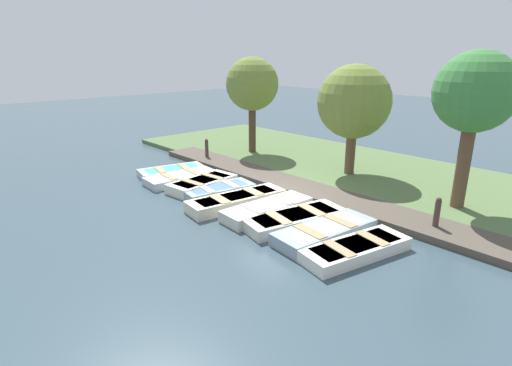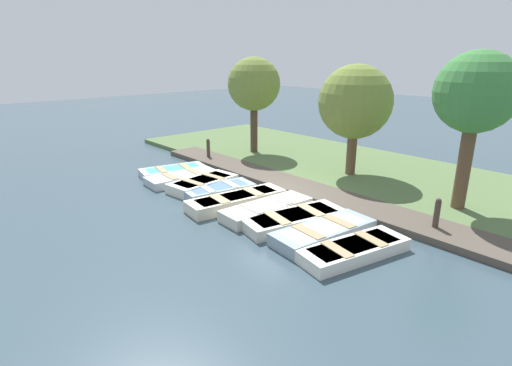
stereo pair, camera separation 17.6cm
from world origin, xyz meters
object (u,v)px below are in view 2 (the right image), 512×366
object	(u,v)px
rowboat_8	(354,250)
park_tree_center	(476,95)
rowboat_2	(203,183)
mooring_post_near	(208,150)
park_tree_far_left	(254,85)
rowboat_0	(173,171)
rowboat_5	(267,209)
mooring_post_far	(436,216)
rowboat_1	(182,177)
park_tree_left	(355,103)
rowboat_4	(237,200)
rowboat_3	(219,190)
rowboat_6	(294,219)
rowboat_7	(324,232)

from	to	relation	value
rowboat_8	park_tree_center	bearing A→B (deg)	-174.07
rowboat_8	rowboat_2	bearing A→B (deg)	-79.80
mooring_post_near	park_tree_far_left	distance (m)	3.92
rowboat_0	rowboat_5	xyz separation A→B (m)	(0.11, 6.06, 0.03)
mooring_post_far	park_tree_center	size ratio (longest dim) A/B	0.21
mooring_post_near	rowboat_1	bearing A→B (deg)	36.17
park_tree_left	park_tree_center	xyz separation A→B (m)	(0.62, 4.70, 0.67)
rowboat_8	mooring_post_far	bearing A→B (deg)	176.76
park_tree_center	rowboat_4	bearing A→B (deg)	-46.98
park_tree_left	park_tree_center	size ratio (longest dim) A/B	0.90
rowboat_3	mooring_post_far	distance (m)	7.44
rowboat_6	mooring_post_far	world-z (taller)	mooring_post_far
rowboat_5	park_tree_far_left	world-z (taller)	park_tree_far_left
rowboat_0	mooring_post_near	distance (m)	2.71
park_tree_far_left	park_tree_center	distance (m)	10.43
rowboat_3	park_tree_center	size ratio (longest dim) A/B	0.54
mooring_post_near	rowboat_3	bearing A→B (deg)	58.78
rowboat_5	rowboat_8	xyz separation A→B (m)	(0.25, 3.56, -0.02)
rowboat_1	park_tree_far_left	distance (m)	6.35
rowboat_2	rowboat_5	world-z (taller)	rowboat_2
mooring_post_far	park_tree_left	xyz separation A→B (m)	(-2.77, -4.94, 2.61)
rowboat_5	rowboat_8	distance (m)	3.57
rowboat_6	rowboat_8	bearing A→B (deg)	95.07
rowboat_7	park_tree_far_left	world-z (taller)	park_tree_far_left
rowboat_7	park_tree_center	xyz separation A→B (m)	(-4.78, 1.74, 3.66)
rowboat_1	park_tree_center	size ratio (longest dim) A/B	0.58
rowboat_1	mooring_post_near	world-z (taller)	mooring_post_near
rowboat_7	mooring_post_far	xyz separation A→B (m)	(-2.63, 1.98, 0.37)
rowboat_4	mooring_post_far	bearing A→B (deg)	124.98
rowboat_3	rowboat_7	size ratio (longest dim) A/B	0.84
rowboat_7	park_tree_center	bearing A→B (deg)	166.38
rowboat_2	park_tree_left	distance (m)	6.88
rowboat_5	rowboat_3	bearing A→B (deg)	-86.41
rowboat_5	rowboat_8	bearing A→B (deg)	89.04
rowboat_6	mooring_post_near	world-z (taller)	mooring_post_near
park_tree_left	park_tree_center	distance (m)	4.78
rowboat_6	mooring_post_near	xyz separation A→B (m)	(-2.55, -8.11, 0.38)
rowboat_7	rowboat_1	bearing A→B (deg)	-82.67
rowboat_1	mooring_post_near	xyz separation A→B (m)	(-2.76, -2.02, 0.39)
rowboat_6	park_tree_center	bearing A→B (deg)	160.50
mooring_post_near	mooring_post_far	distance (m)	11.32
rowboat_6	rowboat_8	size ratio (longest dim) A/B	1.08
rowboat_1	rowboat_3	size ratio (longest dim) A/B	1.08
rowboat_3	park_tree_left	distance (m)	6.51
rowboat_4	rowboat_7	world-z (taller)	rowboat_4
mooring_post_far	rowboat_1	bearing A→B (deg)	-73.48
rowboat_6	mooring_post_far	bearing A→B (deg)	141.25
rowboat_0	rowboat_4	distance (m)	4.80
rowboat_6	park_tree_left	size ratio (longest dim) A/B	0.75
rowboat_7	rowboat_8	size ratio (longest dim) A/B	1.03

